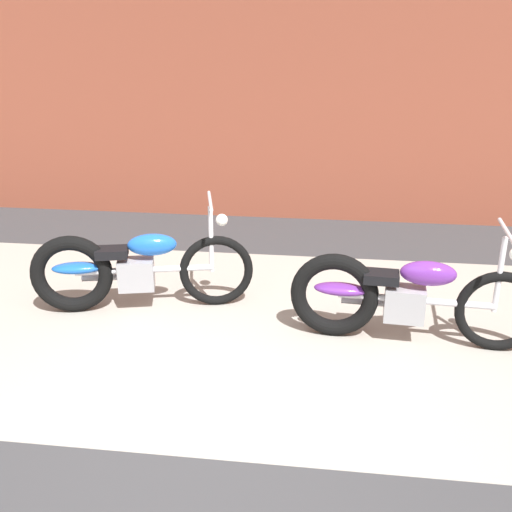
% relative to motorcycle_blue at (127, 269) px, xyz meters
% --- Properties ---
extents(ground_plane, '(80.00, 80.00, 0.00)m').
position_rel_motorcycle_blue_xyz_m(ground_plane, '(1.05, -1.95, -0.40)').
color(ground_plane, '#38383A').
extents(sidewalk_slab, '(36.00, 3.50, 0.01)m').
position_rel_motorcycle_blue_xyz_m(sidewalk_slab, '(1.05, -0.20, -0.40)').
color(sidewalk_slab, '#9E998E').
rests_on(sidewalk_slab, ground).
extents(brick_building_wall, '(36.00, 0.50, 4.81)m').
position_rel_motorcycle_blue_xyz_m(brick_building_wall, '(1.05, 3.25, 2.01)').
color(brick_building_wall, brown).
rests_on(brick_building_wall, ground).
extents(motorcycle_blue, '(1.97, 0.73, 1.03)m').
position_rel_motorcycle_blue_xyz_m(motorcycle_blue, '(0.00, 0.00, 0.00)').
color(motorcycle_blue, black).
rests_on(motorcycle_blue, ground).
extents(motorcycle_purple, '(2.01, 0.58, 1.03)m').
position_rel_motorcycle_blue_xyz_m(motorcycle_purple, '(2.36, -0.30, 0.00)').
color(motorcycle_purple, black).
rests_on(motorcycle_purple, ground).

